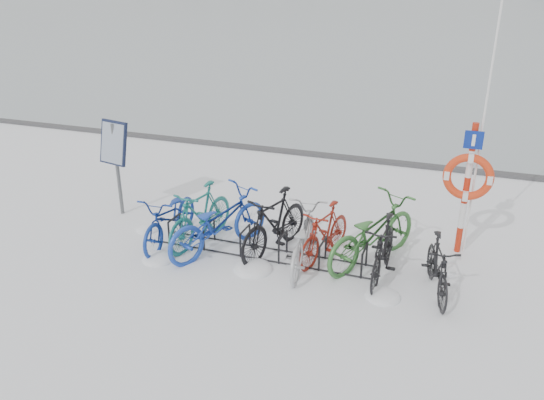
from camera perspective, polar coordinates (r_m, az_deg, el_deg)
name	(u,v)px	position (r m, az deg, el deg)	size (l,w,h in m)	color
ground	(264,254)	(9.57, -0.88, -5.87)	(900.00, 900.00, 0.00)	white
quay_edge	(340,157)	(14.79, 7.30, 4.62)	(400.00, 0.25, 0.10)	#3F3F42
bike_rack	(264,245)	(9.49, -0.89, -4.91)	(4.00, 0.48, 0.46)	black
info_board	(114,148)	(11.14, -16.61, 5.34)	(0.70, 0.38, 1.99)	#595B5E
lifebuoy_station	(468,177)	(9.64, 20.37, 2.33)	(0.83, 0.23, 4.33)	#B1230E
bike_0	(170,216)	(10.03, -10.87, -1.66)	(0.68, 1.95, 1.02)	navy
bike_1	(200,213)	(9.90, -7.71, -1.43)	(0.53, 1.88, 1.13)	#1C706A
bike_2	(219,220)	(9.53, -5.77, -2.19)	(0.78, 2.23, 1.17)	#1D42B2
bike_3	(274,221)	(9.44, 0.27, -2.32)	(0.55, 1.95, 1.17)	black
bike_4	(302,237)	(9.05, 3.27, -3.99)	(0.69, 1.97, 1.03)	#A4A6AB
bike_5	(325,231)	(9.32, 5.72, -3.35)	(0.47, 1.67, 1.01)	maroon
bike_6	(372,230)	(9.26, 10.76, -3.22)	(0.78, 2.25, 1.18)	#336C30
bike_7	(383,248)	(8.86, 11.90, -5.05)	(0.49, 1.73, 1.04)	black
bike_8	(438,265)	(8.65, 17.44, -6.72)	(0.45, 1.59, 0.95)	black
snow_drifts	(273,265)	(9.22, 0.13, -7.04)	(6.02, 1.83, 0.24)	white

